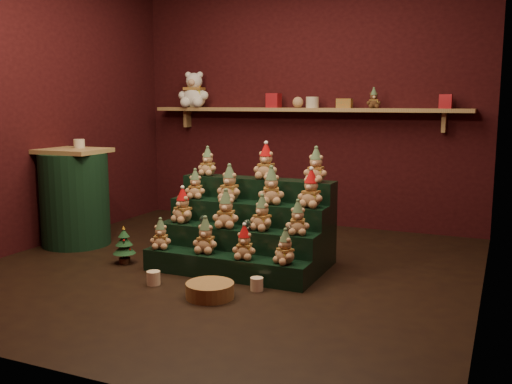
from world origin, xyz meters
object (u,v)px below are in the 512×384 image
at_px(wicker_basket, 210,290).
at_px(brown_bear, 374,98).
at_px(snow_globe_c, 289,230).
at_px(white_bear, 194,85).
at_px(snow_globe_b, 247,225).
at_px(mug_left, 154,278).
at_px(snow_globe_a, 204,221).
at_px(mini_christmas_tree, 124,245).
at_px(side_table, 75,198).
at_px(riser_tier_front, 224,266).
at_px(mug_right, 257,284).

bearing_deg(wicker_basket, brown_bear, 77.07).
relative_size(snow_globe_c, white_bear, 0.15).
height_order(snow_globe_b, mug_left, snow_globe_b).
relative_size(snow_globe_a, mug_left, 0.90).
distance_m(mini_christmas_tree, white_bear, 2.54).
bearing_deg(white_bear, side_table, -112.00).
relative_size(riser_tier_front, snow_globe_b, 15.33).
relative_size(side_table, mini_christmas_tree, 2.82).
relative_size(riser_tier_front, side_table, 1.49).
bearing_deg(mug_left, mug_right, 14.30).
relative_size(snow_globe_a, mini_christmas_tree, 0.28).
relative_size(snow_globe_b, brown_bear, 0.45).
bearing_deg(brown_bear, side_table, -166.04).
bearing_deg(side_table, white_bear, 74.70).
distance_m(snow_globe_a, mini_christmas_tree, 0.76).
xyz_separation_m(snow_globe_a, white_bear, (-1.16, 1.90, 1.17)).
height_order(mug_right, brown_bear, brown_bear).
xyz_separation_m(snow_globe_a, snow_globe_b, (0.40, 0.00, -0.00)).
xyz_separation_m(riser_tier_front, snow_globe_a, (-0.27, 0.16, 0.32)).
height_order(mini_christmas_tree, white_bear, white_bear).
bearing_deg(brown_bear, mug_right, -118.43).
bearing_deg(mug_right, snow_globe_b, 124.71).
distance_m(riser_tier_front, snow_globe_b, 0.38).
bearing_deg(brown_bear, riser_tier_front, -128.73).
xyz_separation_m(mini_christmas_tree, mug_right, (1.34, -0.19, -0.11)).
bearing_deg(mug_right, brown_bear, 81.49).
distance_m(riser_tier_front, snow_globe_c, 0.60).
relative_size(snow_globe_c, mug_right, 0.82).
distance_m(snow_globe_c, wicker_basket, 0.80).
xyz_separation_m(riser_tier_front, mug_left, (-0.41, -0.38, -0.04)).
bearing_deg(snow_globe_a, mug_right, -28.51).
distance_m(snow_globe_b, brown_bear, 2.23).
distance_m(mug_right, wicker_basket, 0.37).
relative_size(riser_tier_front, mini_christmas_tree, 4.20).
xyz_separation_m(riser_tier_front, snow_globe_b, (0.13, 0.16, 0.32)).
bearing_deg(wicker_basket, mug_left, 171.41).
distance_m(wicker_basket, white_bear, 3.33).
distance_m(mug_right, white_bear, 3.26).
bearing_deg(mug_left, riser_tier_front, 42.86).
distance_m(mug_left, mug_right, 0.80).
xyz_separation_m(mini_christmas_tree, wicker_basket, (1.10, -0.47, -0.11)).
relative_size(mini_christmas_tree, wicker_basket, 0.96).
distance_m(mug_right, brown_bear, 2.65).
xyz_separation_m(side_table, mug_right, (2.18, -0.55, -0.42)).
bearing_deg(white_bear, mini_christmas_tree, -86.63).
xyz_separation_m(wicker_basket, brown_bear, (0.58, 2.52, 1.37)).
distance_m(snow_globe_a, mug_right, 0.81).
height_order(side_table, mug_right, side_table).
xyz_separation_m(riser_tier_front, mug_right, (0.36, -0.19, -0.04)).
relative_size(mini_christmas_tree, mug_left, 3.17).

